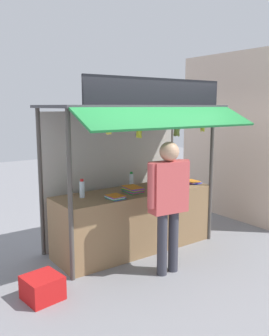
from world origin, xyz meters
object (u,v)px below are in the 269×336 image
at_px(magazine_stack_far_left, 192,182).
at_px(water_bottle_back_right, 171,175).
at_px(water_bottle_right, 131,180).
at_px(banana_bunch_inner_right, 109,129).
at_px(banana_bunch_leftmost, 203,126).
at_px(water_bottle_left, 82,189).
at_px(plastic_crate, 42,288).
at_px(magazine_stack_front_right, 133,189).
at_px(magazine_stack_far_right, 115,197).
at_px(water_bottle_rear_center, 160,178).
at_px(vendor_person, 169,196).
at_px(banana_bunch_rightmost, 139,132).
at_px(banana_bunch_inner_left, 177,131).

bearing_deg(magazine_stack_far_left, water_bottle_back_right, 128.19).
xyz_separation_m(water_bottle_right, banana_bunch_inner_right, (-0.85, -0.73, 0.87)).
height_order(water_bottle_right, banana_bunch_leftmost, banana_bunch_leftmost).
distance_m(water_bottle_left, plastic_crate, 1.45).
bearing_deg(magazine_stack_front_right, magazine_stack_far_left, -1.61).
height_order(magazine_stack_front_right, magazine_stack_far_right, magazine_stack_front_right).
distance_m(water_bottle_back_right, water_bottle_left, 1.72).
bearing_deg(water_bottle_right, water_bottle_back_right, -4.68).
bearing_deg(magazine_stack_far_right, magazine_stack_front_right, 20.93).
bearing_deg(plastic_crate, water_bottle_rear_center, 15.81).
relative_size(magazine_stack_front_right, vendor_person, 0.19).
bearing_deg(banana_bunch_rightmost, magazine_stack_far_left, 15.80).
bearing_deg(water_bottle_right, magazine_stack_far_right, -142.12).
bearing_deg(banana_bunch_rightmost, magazine_stack_front_right, 65.28).
bearing_deg(magazine_stack_front_right, water_bottle_left, 167.51).
xyz_separation_m(water_bottle_left, banana_bunch_rightmost, (0.55, -0.59, 0.80)).
relative_size(magazine_stack_far_left, banana_bunch_inner_right, 1.21).
xyz_separation_m(water_bottle_left, banana_bunch_leftmost, (1.73, -0.59, 0.84)).
relative_size(water_bottle_back_right, magazine_stack_far_left, 0.94).
distance_m(water_bottle_left, banana_bunch_rightmost, 1.13).
height_order(water_bottle_left, magazine_stack_far_right, water_bottle_left).
bearing_deg(water_bottle_rear_center, vendor_person, -123.64).
bearing_deg(water_bottle_left, water_bottle_rear_center, -3.53).
bearing_deg(banana_bunch_inner_right, banana_bunch_leftmost, -0.03).
distance_m(magazine_stack_front_right, banana_bunch_rightmost, 0.99).
xyz_separation_m(water_bottle_right, water_bottle_rear_center, (0.39, -0.22, 0.03)).
bearing_deg(banana_bunch_leftmost, vendor_person, -156.97).
distance_m(water_bottle_right, magazine_stack_front_right, 0.37).
distance_m(banana_bunch_inner_left, vendor_person, 1.03).
xyz_separation_m(water_bottle_back_right, magazine_stack_far_right, (-1.37, -0.40, -0.10)).
distance_m(water_bottle_left, magazine_stack_far_right, 0.48).
bearing_deg(banana_bunch_inner_left, banana_bunch_rightmost, -179.96).
relative_size(water_bottle_left, magazine_stack_far_left, 0.93).
bearing_deg(water_bottle_right, vendor_person, -101.51).
distance_m(water_bottle_right, banana_bunch_inner_right, 1.42).
bearing_deg(banana_bunch_inner_left, banana_bunch_inner_right, -179.97).
xyz_separation_m(magazine_stack_far_left, banana_bunch_rightmost, (-1.38, -0.39, 0.90)).
bearing_deg(banana_bunch_inner_right, water_bottle_back_right, 22.31).
height_order(banana_bunch_inner_right, plastic_crate, banana_bunch_inner_right).
relative_size(banana_bunch_inner_right, vendor_person, 0.13).
relative_size(banana_bunch_leftmost, vendor_person, 0.16).
xyz_separation_m(magazine_stack_far_right, banana_bunch_inner_right, (-0.25, -0.27, 0.96)).
distance_m(water_bottle_left, magazine_stack_far_left, 1.94).
height_order(water_bottle_right, water_bottle_rear_center, water_bottle_rear_center).
relative_size(water_bottle_right, water_bottle_left, 0.92).
bearing_deg(banana_bunch_leftmost, magazine_stack_far_right, 169.05).
relative_size(water_bottle_rear_center, magazine_stack_front_right, 0.92).
xyz_separation_m(water_bottle_right, plastic_crate, (-1.83, -0.85, -0.88)).
height_order(water_bottle_rear_center, magazine_stack_far_right, water_bottle_rear_center).
relative_size(water_bottle_left, banana_bunch_rightmost, 0.87).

